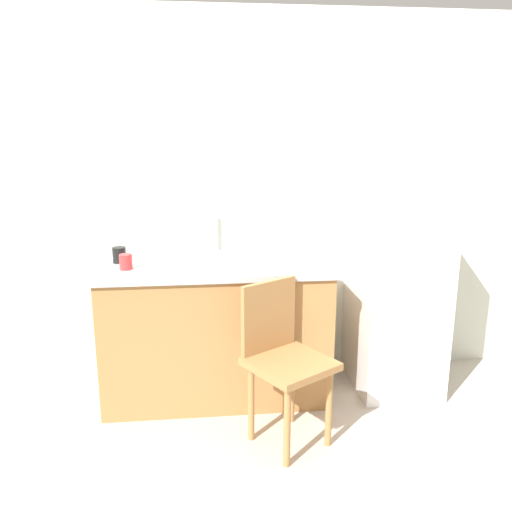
{
  "coord_description": "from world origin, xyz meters",
  "views": [
    {
      "loc": [
        -0.5,
        -2.45,
        1.69
      ],
      "look_at": [
        -0.17,
        0.6,
        0.94
      ],
      "focal_mm": 36.13,
      "sensor_mm": 36.0,
      "label": 1
    }
  ],
  "objects_px": {
    "chair": "(283,355)",
    "cup_black": "(119,255)",
    "cup_red": "(126,262)",
    "cup_white": "(173,256)",
    "refrigerator": "(395,297)",
    "dish_tray": "(212,259)"
  },
  "relations": [
    {
      "from": "cup_white",
      "to": "cup_black",
      "type": "bearing_deg",
      "value": 170.76
    },
    {
      "from": "refrigerator",
      "to": "cup_black",
      "type": "bearing_deg",
      "value": 177.55
    },
    {
      "from": "dish_tray",
      "to": "chair",
      "type": "bearing_deg",
      "value": -57.11
    },
    {
      "from": "cup_white",
      "to": "dish_tray",
      "type": "bearing_deg",
      "value": -2.36
    },
    {
      "from": "chair",
      "to": "cup_red",
      "type": "distance_m",
      "value": 1.07
    },
    {
      "from": "dish_tray",
      "to": "cup_black",
      "type": "relative_size",
      "value": 2.89
    },
    {
      "from": "refrigerator",
      "to": "chair",
      "type": "height_order",
      "value": "refrigerator"
    },
    {
      "from": "chair",
      "to": "dish_tray",
      "type": "height_order",
      "value": "dish_tray"
    },
    {
      "from": "refrigerator",
      "to": "chair",
      "type": "bearing_deg",
      "value": -146.76
    },
    {
      "from": "refrigerator",
      "to": "cup_black",
      "type": "height_order",
      "value": "refrigerator"
    },
    {
      "from": "cup_black",
      "to": "chair",
      "type": "bearing_deg",
      "value": -33.65
    },
    {
      "from": "refrigerator",
      "to": "dish_tray",
      "type": "relative_size",
      "value": 4.44
    },
    {
      "from": "chair",
      "to": "cup_black",
      "type": "bearing_deg",
      "value": 114.57
    },
    {
      "from": "refrigerator",
      "to": "cup_black",
      "type": "relative_size",
      "value": 12.83
    },
    {
      "from": "chair",
      "to": "cup_red",
      "type": "relative_size",
      "value": 9.78
    },
    {
      "from": "cup_red",
      "to": "cup_white",
      "type": "distance_m",
      "value": 0.29
    },
    {
      "from": "refrigerator",
      "to": "cup_black",
      "type": "xyz_separation_m",
      "value": [
        -1.77,
        0.08,
        0.31
      ]
    },
    {
      "from": "refrigerator",
      "to": "cup_red",
      "type": "xyz_separation_m",
      "value": [
        -1.71,
        -0.09,
        0.31
      ]
    },
    {
      "from": "cup_white",
      "to": "cup_black",
      "type": "xyz_separation_m",
      "value": [
        -0.33,
        0.05,
        0.01
      ]
    },
    {
      "from": "refrigerator",
      "to": "cup_white",
      "type": "height_order",
      "value": "refrigerator"
    },
    {
      "from": "cup_red",
      "to": "cup_black",
      "type": "xyz_separation_m",
      "value": [
        -0.06,
        0.17,
        0.0
      ]
    },
    {
      "from": "chair",
      "to": "refrigerator",
      "type": "bearing_deg",
      "value": 1.46
    }
  ]
}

